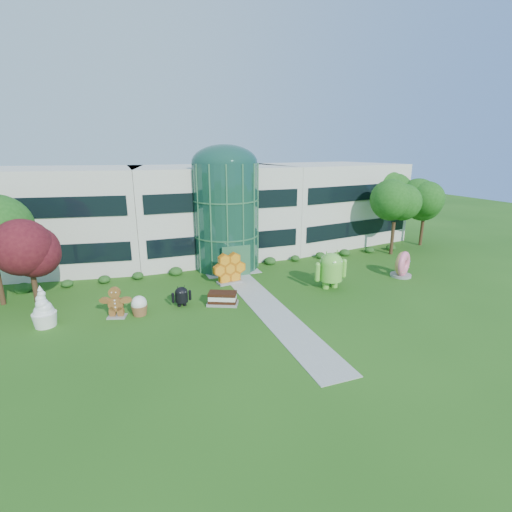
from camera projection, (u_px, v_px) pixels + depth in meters
name	position (u px, v px, depth m)	size (l,w,h in m)	color
ground	(277.00, 316.00, 25.30)	(140.00, 140.00, 0.00)	#215114
building	(210.00, 210.00, 40.20)	(46.00, 15.00, 9.30)	beige
atrium	(226.00, 217.00, 34.73)	(6.00, 6.00, 9.80)	#194738
walkway	(266.00, 305.00, 27.09)	(2.40, 20.00, 0.04)	#9E9E93
tree_red	(32.00, 268.00, 25.94)	(4.00, 4.00, 6.00)	#3F0C14
trees_backdrop	(223.00, 222.00, 35.83)	(52.00, 8.00, 8.40)	#194C13
android_green	(331.00, 268.00, 30.07)	(3.08, 2.05, 3.49)	#6AC23E
android_black	(181.00, 295.00, 26.76)	(1.50, 1.00, 1.70)	black
donut	(402.00, 264.00, 32.95)	(2.26, 1.09, 2.35)	#FA5F82
gingerbread	(116.00, 302.00, 24.89)	(2.38, 0.92, 2.20)	brown
ice_cream_sandwich	(223.00, 298.00, 27.06)	(2.22, 1.11, 0.99)	black
honeycomb	(229.00, 270.00, 31.28)	(3.06, 1.09, 2.40)	orange
froyo	(43.00, 306.00, 23.54)	(1.60, 1.60, 2.74)	white
cupcake	(139.00, 305.00, 25.35)	(1.15, 1.15, 1.38)	white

